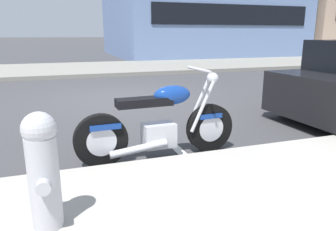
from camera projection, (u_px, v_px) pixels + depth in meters
ground_plane at (125, 99)px, 7.68m from camera, size 260.00×260.00×0.00m
sidewalk_far_curb at (317, 61)px, 17.45m from camera, size 120.00×5.00×0.14m
parking_stall_stripe at (173, 145)px, 4.50m from camera, size 0.12×2.20×0.01m
parked_motorcycle at (160, 125)px, 3.95m from camera, size 2.07×0.62×1.12m
fire_hydrant at (43, 168)px, 2.27m from camera, size 0.24×0.36×0.88m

